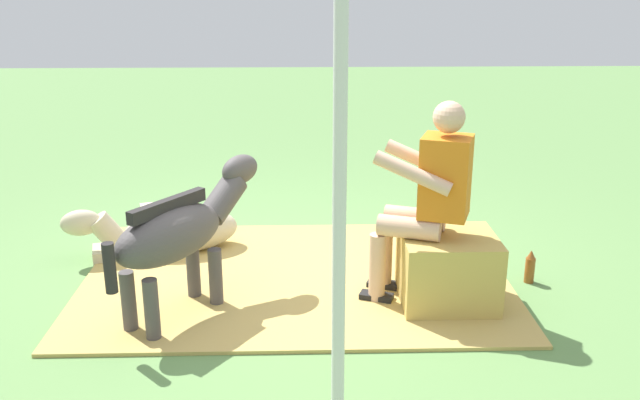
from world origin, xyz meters
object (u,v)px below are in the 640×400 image
at_px(pony_standing, 180,231).
at_px(tent_pole_left, 339,198).
at_px(hay_bale, 448,271).
at_px(pony_lying, 169,230).
at_px(person_seated, 426,195).
at_px(soda_bottle, 530,267).

bearing_deg(pony_standing, tent_pole_left, 125.14).
bearing_deg(hay_bale, pony_lying, -25.42).
xyz_separation_m(pony_lying, tent_pole_left, (-1.20, 2.33, 1.01)).
distance_m(person_seated, pony_lying, 2.13).
height_order(pony_standing, tent_pole_left, tent_pole_left).
height_order(pony_lying, tent_pole_left, tent_pole_left).
relative_size(hay_bale, pony_standing, 0.53).
bearing_deg(pony_standing, pony_lying, -74.68).
bearing_deg(tent_pole_left, pony_standing, -54.86).
bearing_deg(pony_standing, hay_bale, -177.40).
bearing_deg(pony_lying, tent_pole_left, 117.22).
bearing_deg(tent_pole_left, person_seated, -114.26).
height_order(pony_lying, soda_bottle, pony_lying).
relative_size(hay_bale, person_seated, 0.45).
bearing_deg(pony_lying, person_seated, 153.68).
bearing_deg(person_seated, soda_bottle, -160.83).
xyz_separation_m(person_seated, tent_pole_left, (0.64, 1.42, 0.44)).
relative_size(person_seated, tent_pole_left, 0.57).
bearing_deg(tent_pole_left, pony_lying, -62.78).
height_order(soda_bottle, tent_pole_left, tent_pole_left).
bearing_deg(pony_lying, pony_standing, 105.32).
bearing_deg(soda_bottle, tent_pole_left, 49.40).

